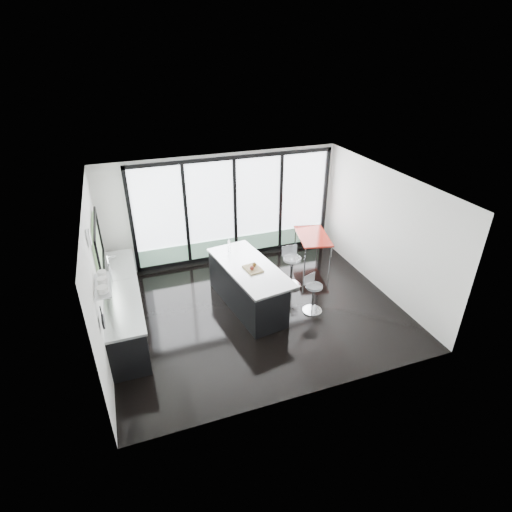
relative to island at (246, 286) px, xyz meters
name	(u,v)px	position (x,y,z in m)	size (l,w,h in m)	color
floor	(256,309)	(0.13, -0.25, -0.49)	(6.00, 5.00, 0.00)	black
ceiling	(256,185)	(0.13, -0.25, 2.31)	(6.00, 5.00, 0.00)	white
wall_back	(234,213)	(0.41, 2.21, 0.79)	(6.00, 0.09, 2.80)	silver
wall_front	(313,327)	(0.13, -2.75, 0.91)	(6.00, 0.00, 2.80)	silver
wall_left	(98,264)	(-2.84, 0.02, 1.08)	(0.26, 5.00, 2.80)	silver
wall_right	(383,231)	(3.13, -0.25, 0.91)	(0.00, 5.00, 2.80)	silver
counter_cabinets	(124,306)	(-2.54, 0.14, -0.02)	(0.69, 3.24, 1.36)	black
island	(246,286)	(0.00, 0.00, 0.00)	(1.33, 2.46, 1.24)	black
bar_stool_near	(313,298)	(1.25, -0.71, -0.15)	(0.42, 0.42, 0.66)	silver
bar_stool_far	(291,272)	(1.22, 0.35, -0.10)	(0.49, 0.49, 0.77)	silver
red_table	(312,247)	(2.28, 1.39, -0.13)	(0.75, 1.31, 0.70)	#A4261B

